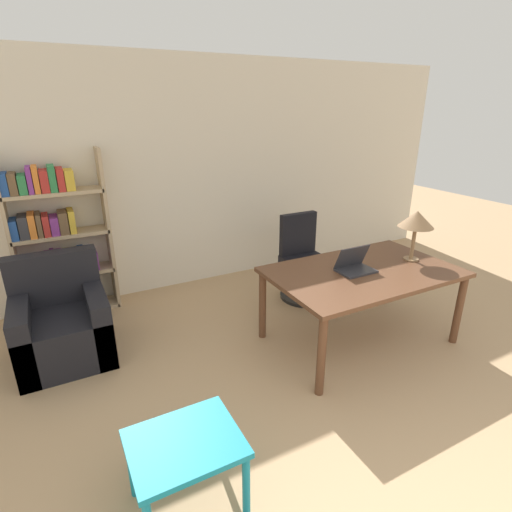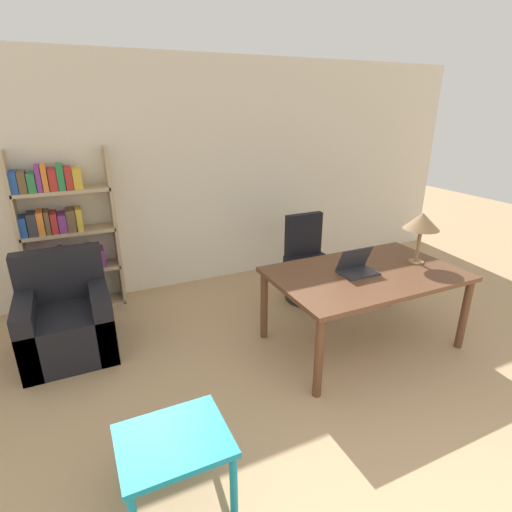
{
  "view_description": "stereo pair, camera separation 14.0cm",
  "coord_description": "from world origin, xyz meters",
  "views": [
    {
      "loc": [
        -1.36,
        -0.1,
        2.16
      ],
      "look_at": [
        0.08,
        2.63,
        0.98
      ],
      "focal_mm": 28.0,
      "sensor_mm": 36.0,
      "label": 1
    },
    {
      "loc": [
        -1.23,
        -0.16,
        2.16
      ],
      "look_at": [
        0.08,
        2.63,
        0.98
      ],
      "focal_mm": 28.0,
      "sensor_mm": 36.0,
      "label": 2
    }
  ],
  "objects": [
    {
      "name": "side_table_blue",
      "position": [
        -0.93,
        1.53,
        0.4
      ],
      "size": [
        0.6,
        0.49,
        0.47
      ],
      "color": "teal",
      "rests_on": "ground_plane"
    },
    {
      "name": "desk",
      "position": [
        1.09,
        2.43,
        0.66
      ],
      "size": [
        1.71,
        1.07,
        0.73
      ],
      "color": "brown",
      "rests_on": "ground_plane"
    },
    {
      "name": "wall_back",
      "position": [
        0.0,
        4.53,
        1.35
      ],
      "size": [
        8.0,
        0.06,
        2.7
      ],
      "color": "beige",
      "rests_on": "ground_plane"
    },
    {
      "name": "office_chair",
      "position": [
        1.17,
        3.5,
        0.42
      ],
      "size": [
        0.6,
        0.6,
        0.98
      ],
      "color": "black",
      "rests_on": "ground_plane"
    },
    {
      "name": "bookshelf",
      "position": [
        -1.38,
        4.34,
        0.78
      ],
      "size": [
        0.95,
        0.28,
        1.75
      ],
      "color": "tan",
      "rests_on": "ground_plane"
    },
    {
      "name": "table_lamp",
      "position": [
        1.68,
        2.42,
        1.13
      ],
      "size": [
        0.33,
        0.33,
        0.49
      ],
      "color": "olive",
      "rests_on": "desk"
    },
    {
      "name": "laptop",
      "position": [
        1.0,
        2.46,
        0.79
      ],
      "size": [
        0.33,
        0.23,
        0.23
      ],
      "color": "#2D2D33",
      "rests_on": "desk"
    },
    {
      "name": "armchair",
      "position": [
        -1.44,
        3.44,
        0.31
      ],
      "size": [
        0.76,
        0.75,
        0.92
      ],
      "color": "black",
      "rests_on": "ground_plane"
    }
  ]
}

